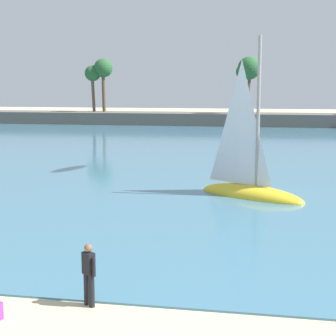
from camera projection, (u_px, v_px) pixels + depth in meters
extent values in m
cube|color=teal|center=(230.00, 133.00, 64.59)|extent=(220.00, 104.43, 0.06)
cube|color=#605B54|center=(236.00, 119.00, 76.34)|extent=(119.60, 6.00, 1.80)
cylinder|color=brown|center=(104.00, 90.00, 80.27)|extent=(0.54, 0.80, 6.62)
sphere|color=#285B2D|center=(103.00, 68.00, 79.77)|extent=(2.84, 2.84, 2.84)
cylinder|color=brown|center=(93.00, 93.00, 80.65)|extent=(0.56, 0.80, 5.84)
sphere|color=#285B2D|center=(93.00, 73.00, 80.21)|extent=(2.43, 2.43, 2.43)
cylinder|color=brown|center=(249.00, 91.00, 74.80)|extent=(0.81, 0.69, 6.41)
sphere|color=#285B2D|center=(249.00, 68.00, 74.31)|extent=(3.24, 3.24, 3.24)
cylinder|color=brown|center=(243.00, 93.00, 75.51)|extent=(0.75, 0.77, 5.93)
sphere|color=#285B2D|center=(244.00, 72.00, 75.05)|extent=(2.25, 2.25, 2.25)
cylinder|color=black|center=(87.00, 289.00, 13.74)|extent=(0.15, 0.15, 0.86)
cylinder|color=black|center=(92.00, 291.00, 13.58)|extent=(0.15, 0.15, 0.86)
cube|color=black|center=(89.00, 263.00, 13.55)|extent=(0.39, 0.36, 0.58)
sphere|color=brown|center=(88.00, 248.00, 13.49)|extent=(0.21, 0.21, 0.21)
cylinder|color=black|center=(83.00, 263.00, 13.72)|extent=(0.09, 0.09, 0.50)
cylinder|color=black|center=(94.00, 267.00, 13.39)|extent=(0.09, 0.09, 0.50)
ellipsoid|color=yellow|center=(251.00, 196.00, 27.08)|extent=(6.06, 4.57, 1.20)
cylinder|color=gray|center=(258.00, 112.00, 26.23)|extent=(0.18, 0.18, 7.47)
pyramid|color=silver|center=(241.00, 122.00, 26.97)|extent=(2.41, 1.51, 6.35)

